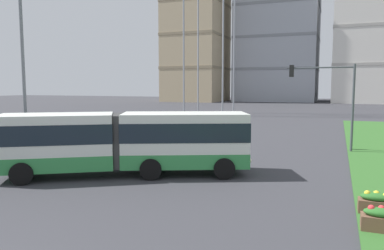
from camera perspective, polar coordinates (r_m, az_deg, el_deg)
articulated_bus at (r=18.19m, az=-10.06°, el=-2.48°), size 11.53×7.73×3.00m
car_silver_hatch at (r=32.31m, az=-3.65°, el=-0.31°), size 4.52×2.27×1.58m
flower_planter_2 at (r=12.53m, az=27.08°, el=-12.74°), size 1.10×0.56×0.74m
flower_planter_3 at (r=14.09m, az=26.43°, el=-10.64°), size 1.10×0.56×0.74m
traffic_light_far_right at (r=25.99m, az=20.39°, el=4.92°), size 4.28×0.28×5.71m
streetlight_left at (r=22.49m, az=-24.51°, el=8.02°), size 0.70×0.28×9.72m
apartment_tower_west at (r=108.29m, az=0.70°, el=17.88°), size 15.20×17.68×53.05m
apartment_tower_westcentre at (r=111.32m, az=13.13°, el=14.71°), size 22.01×19.51×42.75m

